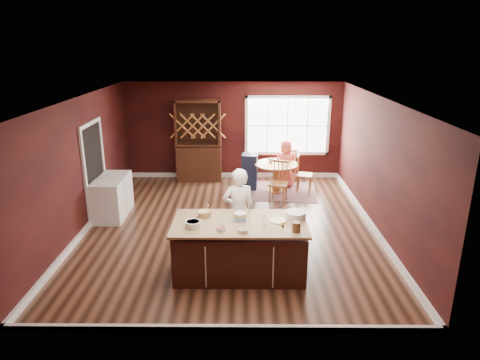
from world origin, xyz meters
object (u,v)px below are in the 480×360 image
at_px(kitchen_island, 240,249).
at_px(toddler, 247,158).
at_px(washer, 108,202).
at_px(chair_east, 304,173).
at_px(high_chair, 250,171).
at_px(dryer, 117,192).
at_px(dining_table, 276,172).
at_px(hutch, 199,141).
at_px(chair_south, 279,182).
at_px(chair_north, 289,165).
at_px(baker, 239,211).
at_px(layer_cake, 240,216).
at_px(seated_woman, 286,163).

relative_size(kitchen_island, toddler, 8.48).
bearing_deg(washer, chair_east, 23.70).
bearing_deg(high_chair, kitchen_island, -86.99).
relative_size(chair_east, high_chair, 0.99).
relative_size(washer, dryer, 1.01).
height_order(dining_table, toddler, toddler).
bearing_deg(hutch, chair_south, -40.20).
relative_size(dining_table, washer, 1.26).
bearing_deg(dining_table, chair_east, 0.65).
xyz_separation_m(kitchen_island, chair_north, (1.32, 4.90, 0.05)).
bearing_deg(kitchen_island, baker, 91.73).
height_order(dining_table, hutch, hutch).
bearing_deg(high_chair, chair_north, 33.47).
distance_m(toddler, washer, 3.82).
bearing_deg(layer_cake, dryer, 136.88).
relative_size(chair_north, washer, 1.09).
height_order(kitchen_island, baker, baker).
height_order(chair_south, high_chair, chair_south).
xyz_separation_m(chair_south, chair_north, (0.40, 1.57, -0.02)).
bearing_deg(hutch, seated_woman, -13.12).
relative_size(layer_cake, high_chair, 0.30).
bearing_deg(chair_north, dryer, 24.75).
relative_size(kitchen_island, chair_east, 2.26).
relative_size(high_chair, hutch, 0.44).
xyz_separation_m(layer_cake, dryer, (-2.86, 2.68, -0.54)).
bearing_deg(chair_north, toddler, 18.70).
xyz_separation_m(dining_table, layer_cake, (-0.91, -4.00, 0.45)).
bearing_deg(chair_north, chair_south, 73.45).
distance_m(dining_table, baker, 3.49).
bearing_deg(dryer, chair_north, 26.88).
bearing_deg(kitchen_island, chair_east, 68.24).
xyz_separation_m(seated_woman, washer, (-4.05, -2.39, -0.19)).
height_order(chair_north, dryer, chair_north).
relative_size(layer_cake, chair_north, 0.30).
distance_m(baker, high_chair, 3.60).
distance_m(dining_table, dryer, 4.00).
distance_m(kitchen_island, toddler, 4.48).
relative_size(baker, chair_south, 1.58).
bearing_deg(toddler, washer, -142.52).
xyz_separation_m(kitchen_island, seated_woman, (1.19, 4.53, 0.20)).
distance_m(high_chair, washer, 3.78).
bearing_deg(chair_north, kitchen_island, 72.83).
bearing_deg(chair_south, seated_woman, 93.89).
distance_m(kitchen_island, seated_woman, 4.69).
height_order(seated_woman, dryer, seated_woman).
bearing_deg(layer_cake, chair_east, 67.79).
xyz_separation_m(dining_table, hutch, (-2.09, 0.97, 0.59)).
height_order(kitchen_island, layer_cake, layer_cake).
bearing_deg(washer, seated_woman, 30.56).
bearing_deg(dining_table, dryer, -160.62).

